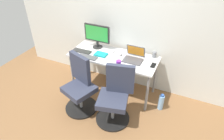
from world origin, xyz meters
TOP-DOWN VIEW (x-y plane):
  - ground_plane at (0.00, 0.00)m, footprint 5.28×5.28m
  - back_wall at (0.00, 0.39)m, footprint 4.40×0.04m
  - desk at (0.00, 0.00)m, footprint 1.52×0.61m
  - office_chair_left at (-0.32, -0.61)m, footprint 0.56×0.56m
  - office_chair_right at (0.31, -0.61)m, footprint 0.54×0.54m
  - water_bottle_on_floor at (0.94, -0.12)m, footprint 0.09×0.09m
  - desktop_monitor at (-0.39, 0.16)m, footprint 0.48×0.18m
  - open_laptop at (0.36, 0.04)m, footprint 0.31×0.29m
  - keyboard_by_monitor at (-0.38, -0.23)m, footprint 0.34×0.12m
  - keyboard_by_laptop at (-0.57, -0.09)m, footprint 0.34×0.12m
  - mouse_by_monitor at (-0.05, 0.11)m, footprint 0.06×0.10m
  - mouse_by_laptop at (0.10, 0.07)m, footprint 0.06×0.10m
  - coffee_mug at (0.20, -0.24)m, footprint 0.08×0.08m
  - pen_cup at (0.65, 0.25)m, footprint 0.07×0.07m
  - phone_near_laptop at (0.70, -0.01)m, footprint 0.07×0.14m
  - notebook at (-0.20, -0.06)m, footprint 0.21×0.15m

SIDE VIEW (x-z plane):
  - ground_plane at x=0.00m, z-range 0.00..0.00m
  - water_bottle_on_floor at x=0.94m, z-range -0.01..0.30m
  - office_chair_left at x=-0.32m, z-range -0.05..0.89m
  - office_chair_right at x=0.31m, z-range -0.05..0.89m
  - desk at x=0.00m, z-range 0.30..1.05m
  - phone_near_laptop at x=0.70m, z-range 0.75..0.76m
  - keyboard_by_monitor at x=-0.38m, z-range 0.75..0.77m
  - keyboard_by_laptop at x=-0.57m, z-range 0.75..0.77m
  - notebook at x=-0.20m, z-range 0.75..0.78m
  - mouse_by_monitor at x=-0.05m, z-range 0.75..0.78m
  - mouse_by_laptop at x=0.10m, z-range 0.75..0.78m
  - coffee_mug at x=0.20m, z-range 0.75..0.84m
  - pen_cup at x=0.65m, z-range 0.75..0.85m
  - open_laptop at x=0.36m, z-range 0.69..0.91m
  - desktop_monitor at x=-0.39m, z-range 0.78..1.22m
  - back_wall at x=0.00m, z-range 0.00..2.60m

